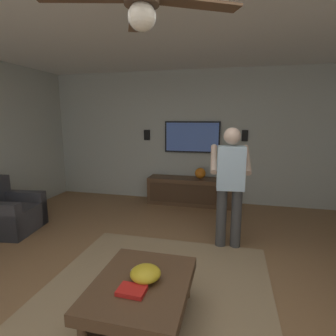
{
  "coord_description": "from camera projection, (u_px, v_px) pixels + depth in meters",
  "views": [
    {
      "loc": [
        -2.17,
        -0.64,
        1.76
      ],
      "look_at": [
        1.34,
        0.2,
        1.08
      ],
      "focal_mm": 28.63,
      "sensor_mm": 36.0,
      "label": 1
    }
  ],
  "objects": [
    {
      "name": "wall_back_tv",
      "position": [
        201.0,
        137.0,
        5.6
      ],
      "size": [
        0.1,
        6.73,
        2.72
      ],
      "primitive_type": "cube",
      "color": "#B2B7AD",
      "rests_on": "ground"
    },
    {
      "name": "tv",
      "position": [
        192.0,
        137.0,
        5.55
      ],
      "size": [
        0.05,
        1.15,
        0.64
      ],
      "rotation": [
        0.0,
        0.0,
        3.14
      ],
      "color": "black"
    },
    {
      "name": "vase_round",
      "position": [
        200.0,
        173.0,
        5.42
      ],
      "size": [
        0.22,
        0.22,
        0.22
      ],
      "primitive_type": "sphere",
      "color": "orange",
      "rests_on": "media_console"
    },
    {
      "name": "coffee_table",
      "position": [
        142.0,
        292.0,
        2.28
      ],
      "size": [
        1.0,
        0.8,
        0.4
      ],
      "color": "#513823",
      "rests_on": "ground"
    },
    {
      "name": "wall_speaker_right",
      "position": [
        147.0,
        135.0,
        5.78
      ],
      "size": [
        0.06,
        0.12,
        0.22
      ],
      "primitive_type": "cube",
      "color": "black"
    },
    {
      "name": "ceiling_fan",
      "position": [
        141.0,
        3.0,
        1.51
      ],
      "size": [
        1.16,
        1.15,
        0.46
      ],
      "color": "#4C3828"
    },
    {
      "name": "book",
      "position": [
        132.0,
        291.0,
        2.11
      ],
      "size": [
        0.17,
        0.23,
        0.04
      ],
      "primitive_type": "cube",
      "rotation": [
        0.0,
        0.0,
        4.68
      ],
      "color": "red",
      "rests_on": "coffee_table"
    },
    {
      "name": "armchair",
      "position": [
        7.0,
        214.0,
        4.2
      ],
      "size": [
        0.9,
        0.91,
        0.82
      ],
      "rotation": [
        0.0,
        0.0,
        -1.44
      ],
      "color": "#38383D",
      "rests_on": "ground"
    },
    {
      "name": "ground_plane",
      "position": [
        156.0,
        306.0,
        2.54
      ],
      "size": [
        8.17,
        8.17,
        0.0
      ],
      "primitive_type": "plane",
      "color": "olive"
    },
    {
      "name": "wall_speaker_left",
      "position": [
        245.0,
        136.0,
        5.31
      ],
      "size": [
        0.06,
        0.12,
        0.22
      ],
      "primitive_type": "cube",
      "color": "black"
    },
    {
      "name": "media_console",
      "position": [
        189.0,
        191.0,
        5.52
      ],
      "size": [
        0.45,
        1.7,
        0.55
      ],
      "rotation": [
        0.0,
        0.0,
        3.14
      ],
      "color": "#513823",
      "rests_on": "ground"
    },
    {
      "name": "remote_white",
      "position": [
        139.0,
        272.0,
        2.38
      ],
      "size": [
        0.08,
        0.16,
        0.02
      ],
      "primitive_type": "cube",
      "rotation": [
        0.0,
        0.0,
        1.33
      ],
      "color": "white",
      "rests_on": "coffee_table"
    },
    {
      "name": "bowl",
      "position": [
        145.0,
        274.0,
        2.27
      ],
      "size": [
        0.26,
        0.26,
        0.12
      ],
      "primitive_type": "ellipsoid",
      "color": "gold",
      "rests_on": "coffee_table"
    },
    {
      "name": "area_rug",
      "position": [
        149.0,
        307.0,
        2.52
      ],
      "size": [
        2.82,
        2.33,
        0.01
      ],
      "primitive_type": "cube",
      "color": "#9E8460",
      "rests_on": "ground"
    },
    {
      "name": "person_standing",
      "position": [
        230.0,
        181.0,
        3.58
      ],
      "size": [
        0.56,
        0.57,
        1.64
      ],
      "rotation": [
        0.0,
        0.0,
        0.08
      ],
      "color": "#3F3F3F",
      "rests_on": "ground"
    }
  ]
}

